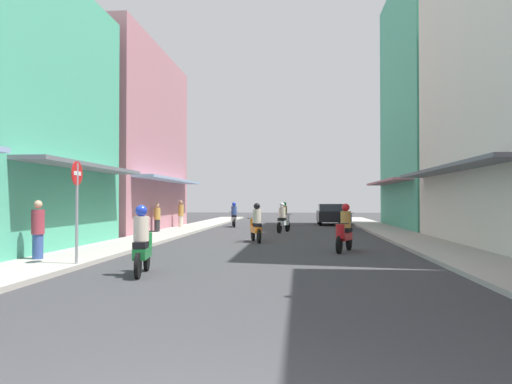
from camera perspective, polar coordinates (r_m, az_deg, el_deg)
name	(u,v)px	position (r m, az deg, el deg)	size (l,w,h in m)	color
ground_plane	(279,240)	(21.97, 2.62, -5.34)	(98.74, 98.74, 0.00)	#38383A
sidewalk_left	(153,237)	(22.87, -11.47, -5.00)	(2.17, 52.88, 0.12)	#ADA89E
sidewalk_right	(411,239)	(22.43, 16.98, -5.06)	(2.17, 52.88, 0.12)	#ADA89E
building_left_far	(110,141)	(29.59, -15.99, 5.50)	(7.05, 11.89, 9.99)	#B7727F
building_right_far	(446,104)	(33.01, 20.49, 9.25)	(7.05, 11.50, 15.01)	#4CB28C
motorbike_maroon	(284,215)	(34.14, 3.13, -2.60)	(0.70, 1.76, 1.58)	black
motorbike_orange	(256,225)	(20.60, 0.00, -3.67)	(0.70, 1.76, 1.58)	black
motorbike_white	(283,219)	(26.87, 3.08, -3.04)	(0.75, 1.74, 1.58)	black
motorbike_red	(344,230)	(16.94, 9.86, -4.24)	(0.77, 1.73, 1.58)	black
motorbike_green	(142,244)	(11.81, -12.59, -5.66)	(0.57, 1.80, 1.58)	black
motorbike_silver	(234,216)	(32.39, -2.50, -2.69)	(0.62, 1.79, 1.58)	black
motorbike_blue	(348,221)	(30.08, 10.23, -3.19)	(0.72, 1.75, 0.96)	black
parked_car	(330,214)	(35.70, 8.31, -2.46)	(1.80, 4.12, 1.45)	black
pedestrian_foreground	(181,215)	(30.30, -8.42, -2.53)	(0.34, 0.34, 1.69)	beige
pedestrian_midway	(157,218)	(26.30, -11.01, -2.91)	(0.34, 0.34, 1.56)	#262628
pedestrian_crossing	(38,232)	(14.83, -23.21, -4.11)	(0.34, 0.34, 1.68)	#334C8C
street_sign_no_entry	(77,199)	(13.35, -19.40, -0.73)	(0.07, 0.60, 2.65)	gray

